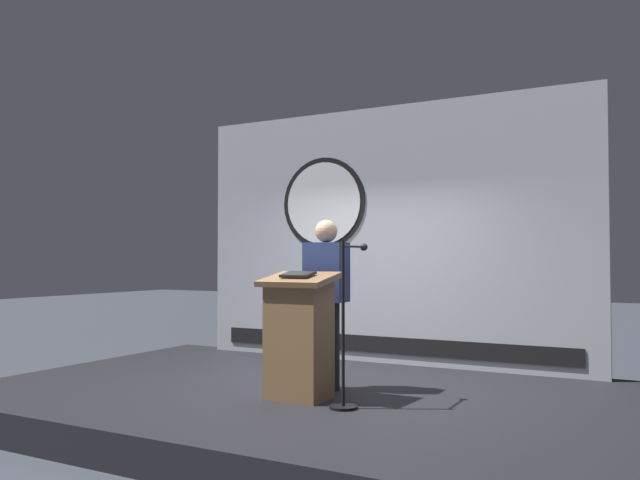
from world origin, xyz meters
The scene contains 6 objects.
ground_plane centered at (0.00, 0.00, 0.00)m, with size 40.00×40.00×0.00m, color #383D47.
stage_platform centered at (0.00, 0.00, 0.15)m, with size 6.40×4.00×0.30m, color black.
banner_display centered at (-0.02, 1.85, 1.85)m, with size 5.01×0.12×3.12m.
podium centered at (0.09, -0.39, 0.86)m, with size 0.64×0.50×1.14m.
speaker_person centered at (0.11, 0.09, 1.13)m, with size 0.40×0.26×1.63m.
microphone_stand centered at (0.60, -0.48, 0.80)m, with size 0.24×0.58×1.41m.
Camera 1 is at (2.99, -5.38, 1.55)m, focal length 35.91 mm.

